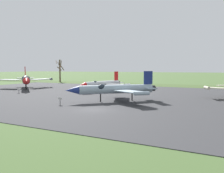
{
  "coord_description": "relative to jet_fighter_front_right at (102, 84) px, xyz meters",
  "views": [
    {
      "loc": [
        14.24,
        -23.99,
        5.24
      ],
      "look_at": [
        -3.16,
        12.02,
        2.0
      ],
      "focal_mm": 35.48,
      "sensor_mm": 36.0,
      "label": 1
    }
  ],
  "objects": [
    {
      "name": "jet_fighter_rear_center",
      "position": [
        -20.88,
        -2.9,
        0.67
      ],
      "size": [
        15.71,
        15.26,
        5.8
      ],
      "color": "#565B60",
      "rests_on": "ground"
    },
    {
      "name": "info_placard_front_right",
      "position": [
        -1.64,
        -6.35,
        -1.14
      ],
      "size": [
        0.5,
        0.27,
        1.09
      ],
      "color": "black",
      "rests_on": "ground"
    },
    {
      "name": "info_placard_rear_left",
      "position": [
        3.54,
        -19.38,
        -1.09
      ],
      "size": [
        0.63,
        0.36,
        1.14
      ],
      "color": "black",
      "rests_on": "ground"
    },
    {
      "name": "bare_tree_far_left",
      "position": [
        -32.49,
        25.16,
        2.95
      ],
      "size": [
        3.23,
        3.18,
        8.75
      ],
      "color": "brown",
      "rests_on": "ground"
    },
    {
      "name": "jet_fighter_rear_left",
      "position": [
        9.18,
        -12.88,
        0.2
      ],
      "size": [
        12.67,
        12.36,
        4.83
      ],
      "color": "#8EA3B2",
      "rests_on": "ground"
    },
    {
      "name": "ground_plane",
      "position": [
        9.77,
        -20.54,
        -1.82
      ],
      "size": [
        600.0,
        600.0,
        0.0
      ],
      "primitive_type": "plane",
      "color": "#425B2D"
    },
    {
      "name": "grass_verge_strip",
      "position": [
        9.77,
        24.42,
        -1.79
      ],
      "size": [
        156.08,
        12.0,
        0.06
      ],
      "primitive_type": "cube",
      "color": "#3C5226",
      "rests_on": "ground"
    },
    {
      "name": "info_placard_rear_center",
      "position": [
        -14.17,
        -11.06,
        -1.23
      ],
      "size": [
        0.6,
        0.31,
        0.93
      ],
      "color": "black",
      "rests_on": "ground"
    },
    {
      "name": "asphalt_apron",
      "position": [
        9.77,
        -5.93,
        -1.8
      ],
      "size": [
        96.08,
        48.7,
        0.05
      ],
      "primitive_type": "cube",
      "color": "#333335",
      "rests_on": "ground"
    },
    {
      "name": "jet_fighter_front_right",
      "position": [
        0.0,
        0.0,
        0.0
      ],
      "size": [
        11.24,
        12.8,
        4.53
      ],
      "color": "silver",
      "rests_on": "ground"
    }
  ]
}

